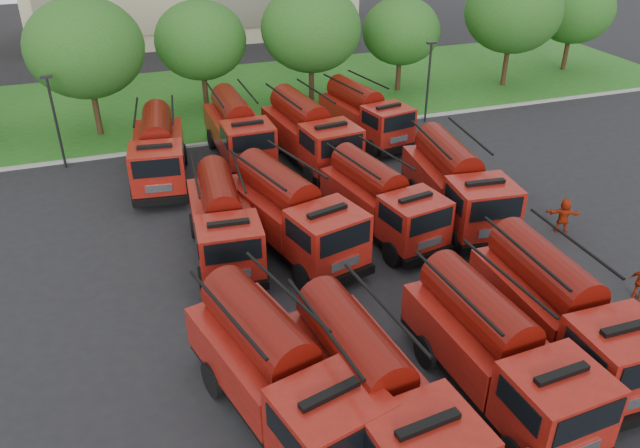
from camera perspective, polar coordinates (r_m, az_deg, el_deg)
The scene contains 28 objects.
ground at distance 23.24m, azimuth 2.74°, elevation -8.23°, with size 140.00×140.00×0.00m, color black.
lawn at distance 45.77m, azimuth -9.49°, elevation 11.23°, with size 70.00×16.00×0.12m, color #184F15.
curb at distance 38.27m, azimuth -7.20°, elevation 7.70°, with size 70.00×0.30×0.14m, color gray.
tree_2 at distance 39.47m, azimuth -20.70°, elevation 14.83°, with size 6.72×6.72×8.22m.
tree_3 at distance 42.47m, azimuth -10.87°, elevation 16.17°, with size 5.88×5.88×7.19m.
tree_4 at distance 42.51m, azimuth -0.83°, elevation 17.42°, with size 6.55×6.55×8.01m.
tree_5 at distance 46.20m, azimuth 7.42°, elevation 17.08°, with size 5.46×5.46×6.68m.
tree_6 at distance 48.77m, azimuth 17.26°, elevation 18.11°, with size 6.89×6.89×8.42m.
tree_7 at distance 54.70m, azimuth 22.24°, elevation 17.72°, with size 6.05×6.05×7.39m.
lamp_post_0 at distance 36.11m, azimuth -23.06°, elevation 8.97°, with size 0.60×0.25×5.11m.
lamp_post_1 at distance 40.70m, azimuth 9.90°, elevation 13.06°, with size 0.60×0.25×5.11m.
fire_truck_0 at distance 18.37m, azimuth -3.76°, elevation -13.36°, with size 4.46×8.07×3.49m.
fire_truck_1 at distance 17.84m, azimuth 4.80°, elevation -15.06°, with size 3.45×7.88×3.48m.
fire_truck_2 at distance 19.82m, azimuth 15.87°, elevation -11.10°, with size 3.10×7.54×3.36m.
fire_truck_3 at distance 22.00m, azimuth 21.22°, elevation -7.41°, with size 2.85×7.62×3.45m.
fire_truck_4 at distance 26.10m, azimuth -8.85°, elevation 0.33°, with size 3.05×7.27×3.23m.
fire_truck_5 at distance 26.06m, azimuth -2.54°, elevation 0.97°, with size 4.52×8.10×3.50m.
fire_truck_6 at distance 27.59m, azimuth 5.62°, elevation 2.22°, with size 3.66×7.34×3.20m.
fire_truck_7 at distance 29.23m, azimuth 12.36°, elevation 3.63°, with size 3.44×7.91×3.49m.
fire_truck_8 at distance 33.31m, azimuth -14.57°, elevation 6.53°, with size 3.41×7.63×3.36m.
fire_truck_9 at distance 35.30m, azimuth -7.52°, elevation 8.58°, with size 2.82×7.45×3.37m.
fire_truck_10 at distance 34.30m, azimuth -1.00°, elevation 8.36°, with size 3.65×8.08×3.55m.
fire_truck_11 at distance 37.70m, azimuth 4.08°, elevation 10.03°, with size 3.73×7.39×3.22m.
firefighter_1 at distance 20.83m, azimuth 18.79°, elevation -15.62°, with size 0.77×0.42×1.58m, color #9F250C.
firefighter_2 at distance 26.89m, azimuth 26.96°, elevation -6.05°, with size 0.86×0.49×1.47m, color #9F250C.
firefighter_3 at distance 21.56m, azimuth 24.67°, elevation -15.20°, with size 1.14×0.59×1.77m, color black.
firefighter_4 at distance 25.41m, azimuth -1.54°, elevation -4.49°, with size 0.92×0.60×1.88m, color black.
firefighter_5 at distance 30.27m, azimuth 21.10°, elevation -0.61°, with size 1.52×0.66×1.64m, color #9F250C.
Camera 1 is at (-7.02, -16.93, 14.29)m, focal length 35.00 mm.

